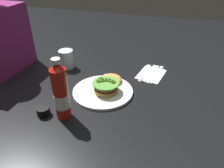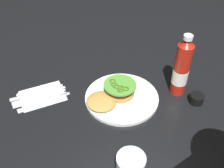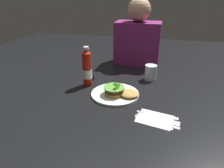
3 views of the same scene
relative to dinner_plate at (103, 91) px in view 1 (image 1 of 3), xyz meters
The scene contains 12 objects.
ground_plane 0.09m from the dinner_plate, 112.57° to the left, with size 3.00×3.00×0.00m, color black.
dinner_plate is the anchor object (origin of this frame).
burger_sandwich 0.04m from the dinner_plate, 24.34° to the right, with size 0.20×0.12×0.05m.
ketchup_bottle 0.24m from the dinner_plate, 156.04° to the left, with size 0.06×0.06×0.25m.
water_glass 0.33m from the dinner_plate, 57.40° to the left, with size 0.08×0.08×0.10m, color silver.
condiment_cup 0.28m from the dinner_plate, 141.54° to the left, with size 0.05×0.05×0.03m, color black.
napkin 0.30m from the dinner_plate, 37.92° to the right, with size 0.16×0.12×0.00m, color white.
spoon_utensil 0.35m from the dinner_plate, 41.67° to the right, with size 0.18×0.07×0.00m.
table_knife 0.34m from the dinner_plate, 38.91° to the right, with size 0.21×0.07×0.00m.
steak_knife 0.33m from the dinner_plate, 35.95° to the right, with size 0.20×0.06×0.00m.
butter_knife 0.32m from the dinner_plate, 32.95° to the right, with size 0.20×0.06×0.00m.
fork_utensil 0.30m from the dinner_plate, 29.75° to the right, with size 0.20×0.04×0.00m.
Camera 1 is at (-0.71, -0.36, 0.54)m, focal length 33.33 mm.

